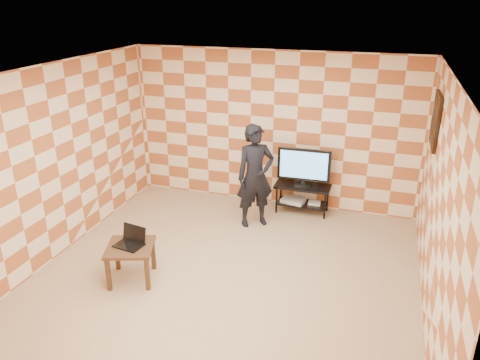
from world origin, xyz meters
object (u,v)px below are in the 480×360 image
tv_stand (302,192)px  side_table (130,252)px  tv (304,166)px  person (255,176)px

tv_stand → side_table: 3.24m
tv → person: 0.94m
tv → side_table: (-1.77, -2.71, -0.45)m
tv_stand → tv: bearing=-91.7°
side_table → person: bearing=61.3°
tv_stand → side_table: (-1.77, -2.71, 0.05)m
tv → side_table: tv is taller
tv_stand → person: person is taller
tv_stand → side_table: bearing=-123.2°
side_table → person: person is taller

